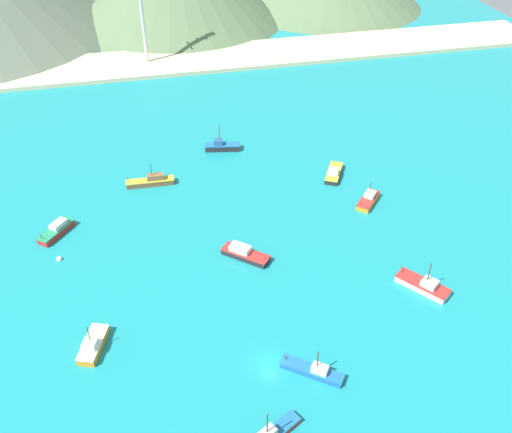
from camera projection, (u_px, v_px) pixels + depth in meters
The scene contains 13 objects.
ground at pixel (230, 241), 106.80m from camera, with size 260.00×280.00×0.50m.
fishing_boat_0 at pixel (151, 181), 121.28m from camera, with size 10.39×2.60×5.27m.
fishing_boat_1 at pixel (222, 146), 133.34m from camera, with size 8.56×3.92×6.76m.
fishing_boat_2 at pixel (334, 173), 124.13m from camera, with size 6.47×8.63×2.22m.
fishing_boat_3 at pixel (57, 230), 107.55m from camera, with size 6.96×7.82×2.72m.
fishing_boat_5 at pixel (93, 345), 85.06m from camera, with size 5.03×7.82×5.13m.
fishing_boat_6 at pixel (423, 285), 95.52m from camera, with size 7.92×9.15×5.97m.
fishing_boat_7 at pixel (368, 200), 115.87m from camera, with size 6.83×7.18×4.98m.
fishing_boat_8 at pixel (313, 370), 81.49m from camera, with size 8.79×7.32×5.00m.
fishing_boat_9 at pixel (244, 253), 102.12m from camera, with size 8.61×8.04×2.37m.
buoy_0 at pixel (59, 259), 101.90m from camera, with size 1.05×1.05×1.05m.
beach_strip at pixel (175, 61), 177.34m from camera, with size 247.00×22.65×1.20m, color beige.
radio_tower at pixel (141, 6), 165.73m from camera, with size 3.52×2.81×35.18m.
Camera 1 is at (-14.11, -51.85, 67.23)m, focal length 39.53 mm.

